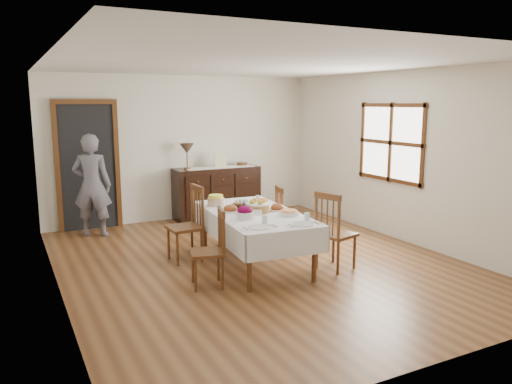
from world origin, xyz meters
name	(u,v)px	position (x,y,z in m)	size (l,w,h in m)	color
ground	(259,263)	(0.00, 0.00, 0.00)	(6.00, 6.00, 0.00)	brown
room_shell	(236,139)	(-0.15, 0.42, 1.64)	(5.02, 6.02, 2.65)	silver
dining_table	(254,219)	(-0.10, -0.03, 0.62)	(1.23, 2.15, 0.71)	white
chair_left_near	(211,248)	(-0.89, -0.50, 0.46)	(0.46, 0.46, 0.92)	#542F15
chair_left_far	(188,223)	(-0.80, 0.56, 0.52)	(0.44, 0.44, 1.02)	#542F15
chair_right_near	(334,231)	(0.72, -0.67, 0.51)	(0.52, 0.52, 1.01)	#542F15
chair_right_far	(287,217)	(0.69, 0.44, 0.47)	(0.47, 0.47, 0.92)	#542F15
sideboard	(217,193)	(0.53, 2.72, 0.48)	(1.58, 0.57, 0.95)	black
person	(92,182)	(-1.73, 2.45, 0.88)	(0.55, 0.35, 1.76)	slate
bread_basket	(258,207)	(-0.06, -0.06, 0.78)	(0.32, 0.32, 0.18)	olive
egg_basket	(242,205)	(-0.10, 0.32, 0.75)	(0.28, 0.28, 0.10)	black
ham_platter_a	(230,209)	(-0.35, 0.15, 0.74)	(0.31, 0.31, 0.11)	silver
ham_platter_b	(278,208)	(0.23, -0.08, 0.74)	(0.27, 0.27, 0.11)	silver
beet_bowl	(245,213)	(-0.36, -0.31, 0.79)	(0.22, 0.22, 0.16)	silver
carrot_bowl	(262,202)	(0.20, 0.31, 0.75)	(0.21, 0.21, 0.08)	silver
pineapple_bowl	(216,200)	(-0.37, 0.59, 0.78)	(0.23, 0.23, 0.15)	tan
casserole_dish	(289,213)	(0.22, -0.39, 0.74)	(0.25, 0.25, 0.07)	silver
butter_dish	(255,212)	(-0.15, -0.18, 0.75)	(0.15, 0.10, 0.07)	silver
setting_left	(261,225)	(-0.37, -0.74, 0.73)	(0.43, 0.31, 0.10)	silver
setting_right	(304,222)	(0.15, -0.85, 0.73)	(0.43, 0.31, 0.10)	silver
glass_far_a	(222,201)	(-0.26, 0.66, 0.76)	(0.06, 0.06, 0.09)	silver
glass_far_b	(258,198)	(0.28, 0.58, 0.76)	(0.07, 0.07, 0.09)	silver
runner	(219,167)	(0.57, 2.69, 0.95)	(1.30, 0.35, 0.01)	white
table_lamp	(187,149)	(-0.03, 2.73, 1.30)	(0.26, 0.26, 0.46)	brown
picture_frame	(220,160)	(0.58, 2.66, 1.09)	(0.22, 0.08, 0.28)	beige
deco_bowl	(242,164)	(1.06, 2.75, 0.98)	(0.20, 0.20, 0.06)	#542F15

